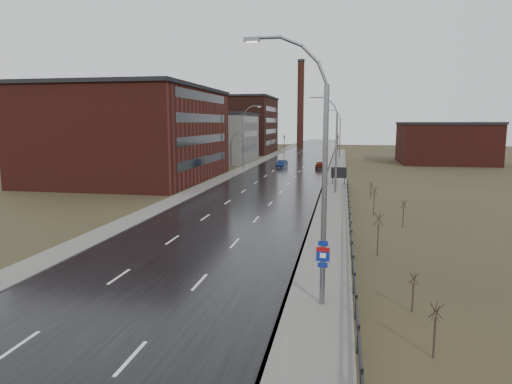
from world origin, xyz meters
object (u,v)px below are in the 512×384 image
at_px(car_near, 282,164).
at_px(car_far, 320,165).
at_px(streetlight_main, 317,176).
at_px(billboard, 339,173).

bearing_deg(car_near, car_far, -1.27).
height_order(streetlight_main, billboard, streetlight_main).
height_order(billboard, car_near, billboard).
relative_size(streetlight_main, billboard, 4.82).
distance_m(streetlight_main, car_far, 64.16).
bearing_deg(car_far, car_near, -7.95).
distance_m(billboard, car_near, 25.92).
bearing_deg(billboard, car_far, 99.09).
bearing_deg(billboard, car_near, 114.55).
xyz_separation_m(streetlight_main, car_near, (-10.13, 64.93, -5.40)).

